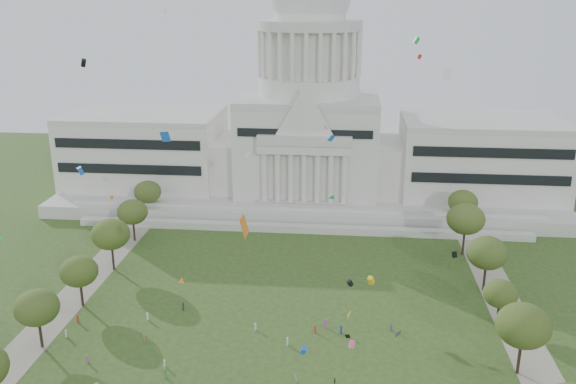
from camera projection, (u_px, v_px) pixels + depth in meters
capitol at (309, 132)px, 197.78m from camera, size 160.00×64.50×91.30m
path_left at (58, 313)px, 129.99m from camera, size 8.00×160.00×0.04m
path_right at (521, 337)px, 121.06m from camera, size 8.00×160.00×0.04m
row_tree_l_2 at (37, 308)px, 115.08m from camera, size 8.42×8.42×11.97m
row_tree_r_2 at (523, 326)px, 106.55m from camera, size 9.55×9.55×13.58m
row_tree_l_3 at (79, 271)px, 130.81m from camera, size 8.12×8.12×11.55m
row_tree_r_3 at (501, 294)px, 123.46m from camera, size 7.01×7.01×9.98m
row_tree_l_4 at (111, 234)px, 147.96m from camera, size 9.29×9.29×13.21m
row_tree_r_4 at (487, 253)px, 137.47m from camera, size 9.19×9.19×13.06m
row_tree_l_5 at (132, 212)px, 165.96m from camera, size 8.33×8.33×11.85m
row_tree_r_5 at (466, 219)px, 156.47m from camera, size 9.82×9.82×13.96m
row_tree_l_6 at (148, 192)px, 183.32m from camera, size 8.19×8.19×11.64m
row_tree_r_6 at (463, 202)px, 173.66m from camera, size 8.42×8.42×11.97m
person_4 at (296, 378)px, 106.94m from camera, size 0.77×1.02×1.54m
person_10 at (335, 382)px, 106.02m from camera, size 0.45×0.80×1.34m
distant_crowd at (201, 362)px, 111.28m from camera, size 64.99×39.65×1.93m
kite_swarm at (282, 254)px, 94.96m from camera, size 98.11×101.12×60.18m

